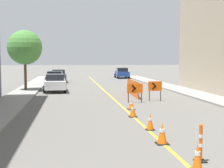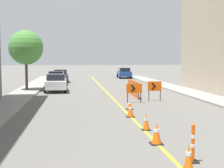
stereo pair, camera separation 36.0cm
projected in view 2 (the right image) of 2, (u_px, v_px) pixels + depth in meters
The scene contains 17 objects.
lane_stripe at pixel (107, 93), 27.15m from camera, with size 0.12×49.96×0.01m.
sidewalk_left at pixel (24, 93), 26.29m from camera, with size 2.27×49.96×0.12m.
sidewalk_right at pixel (185, 91), 28.00m from camera, with size 2.27×49.96×0.12m.
traffic_cone_second at pixel (189, 158), 8.13m from camera, with size 0.34×0.34×0.73m.
traffic_cone_third at pixel (156, 134), 10.71m from camera, with size 0.43×0.43×0.74m.
traffic_cone_fourth at pixel (146, 122), 12.85m from camera, with size 0.35×0.35×0.70m.
traffic_cone_fifth at pixel (130, 110), 15.74m from camera, with size 0.41×0.41×0.70m.
traffic_cone_farthest at pixel (130, 105), 18.13m from camera, with size 0.44×0.44×0.55m.
delineator_post_front at pixel (193, 146), 8.83m from camera, with size 0.31×0.31×1.10m.
arrow_barricade_primary at pixel (134, 89), 20.86m from camera, with size 1.06×0.15×1.29m.
arrow_barricade_secondary at pixel (155, 87), 21.62m from camera, with size 0.96×0.11×1.38m.
safety_mesh_fence at pixel (133, 88), 24.81m from camera, with size 0.15×4.86×1.23m.
parked_car_curb_near at pixel (56, 83), 28.02m from camera, with size 1.98×4.37×1.59m.
parked_car_curb_mid at pixel (57, 78), 34.63m from camera, with size 1.96×4.36×1.59m.
parked_car_curb_far at pixel (60, 76), 39.66m from camera, with size 2.03×4.39×1.59m.
parked_car_opposite_side at pixel (124, 73), 47.71m from camera, with size 1.98×4.37×1.59m.
street_tree_left_near at pixel (26, 48), 28.41m from camera, with size 3.13×3.13×5.42m.
Camera 2 is at (-2.83, -1.88, 2.93)m, focal length 50.00 mm.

